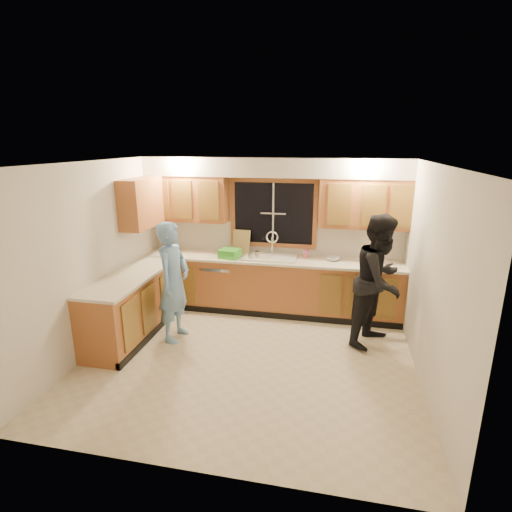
{
  "coord_description": "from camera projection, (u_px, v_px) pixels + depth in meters",
  "views": [
    {
      "loc": [
        1.04,
        -4.52,
        2.73
      ],
      "look_at": [
        -0.03,
        0.65,
        1.22
      ],
      "focal_mm": 28.0,
      "sensor_mm": 36.0,
      "label": 1
    }
  ],
  "objects": [
    {
      "name": "countertop_left",
      "position": [
        131.0,
        276.0,
        5.64
      ],
      "size": [
        0.63,
        1.9,
        0.04
      ],
      "primitive_type": "cube",
      "color": "beige",
      "rests_on": "base_cabinets_left"
    },
    {
      "name": "bowl",
      "position": [
        333.0,
        259.0,
        6.32
      ],
      "size": [
        0.26,
        0.26,
        0.05
      ],
      "primitive_type": "imported",
      "rotation": [
        0.0,
        0.0,
        -0.31
      ],
      "color": "silver",
      "rests_on": "countertop_back"
    },
    {
      "name": "base_cabinets_left",
      "position": [
        132.0,
        306.0,
        5.77
      ],
      "size": [
        0.6,
        1.9,
        0.88
      ],
      "primitive_type": "cube",
      "color": "#AC6131",
      "rests_on": "ground"
    },
    {
      "name": "can_left",
      "position": [
        257.0,
        255.0,
        6.38
      ],
      "size": [
        0.08,
        0.08,
        0.13
      ],
      "primitive_type": "cylinder",
      "rotation": [
        0.0,
        0.0,
        -0.17
      ],
      "color": "#BDAC92",
      "rests_on": "countertop_back"
    },
    {
      "name": "man",
      "position": [
        174.0,
        282.0,
        5.56
      ],
      "size": [
        0.46,
        0.66,
        1.7
      ],
      "primitive_type": "imported",
      "rotation": [
        0.0,
        0.0,
        1.48
      ],
      "color": "#6E9CD0",
      "rests_on": "floor"
    },
    {
      "name": "floor",
      "position": [
        248.0,
        359.0,
        5.21
      ],
      "size": [
        4.2,
        4.2,
        0.0
      ],
      "primitive_type": "plane",
      "color": "beige",
      "rests_on": "ground"
    },
    {
      "name": "wall_right",
      "position": [
        431.0,
        280.0,
        4.45
      ],
      "size": [
        0.0,
        3.8,
        3.8
      ],
      "primitive_type": "plane",
      "rotation": [
        1.57,
        0.0,
        -1.57
      ],
      "color": "silver",
      "rests_on": "ground"
    },
    {
      "name": "countertop_back",
      "position": [
        270.0,
        259.0,
        6.45
      ],
      "size": [
        4.2,
        0.63,
        0.04
      ],
      "primitive_type": "cube",
      "color": "beige",
      "rests_on": "base_cabinets_back"
    },
    {
      "name": "can_right",
      "position": [
        250.0,
        256.0,
        6.33
      ],
      "size": [
        0.08,
        0.08,
        0.12
      ],
      "primitive_type": "cylinder",
      "rotation": [
        0.0,
        0.0,
        -0.26
      ],
      "color": "#BDAC92",
      "rests_on": "countertop_back"
    },
    {
      "name": "base_cabinets_back",
      "position": [
        270.0,
        286.0,
        6.59
      ],
      "size": [
        4.2,
        0.6,
        0.88
      ],
      "primitive_type": "cube",
      "color": "#AC6131",
      "rests_on": "ground"
    },
    {
      "name": "cutting_board",
      "position": [
        241.0,
        242.0,
        6.69
      ],
      "size": [
        0.31,
        0.12,
        0.39
      ],
      "primitive_type": "cube",
      "rotation": [
        -0.21,
        0.0,
        -0.07
      ],
      "color": "tan",
      "rests_on": "countertop_back"
    },
    {
      "name": "knife_block",
      "position": [
        170.0,
        245.0,
        6.87
      ],
      "size": [
        0.14,
        0.14,
        0.2
      ],
      "primitive_type": "cube",
      "rotation": [
        0.0,
        0.0,
        0.74
      ],
      "color": "olive",
      "rests_on": "countertop_back"
    },
    {
      "name": "sink",
      "position": [
        270.0,
        261.0,
        6.48
      ],
      "size": [
        0.86,
        0.52,
        0.57
      ],
      "color": "silver",
      "rests_on": "countertop_back"
    },
    {
      "name": "dishwasher",
      "position": [
        220.0,
        284.0,
        6.76
      ],
      "size": [
        0.6,
        0.56,
        0.82
      ],
      "primitive_type": "cube",
      "color": "silver",
      "rests_on": "floor"
    },
    {
      "name": "upper_cabinets_return",
      "position": [
        141.0,
        203.0,
        6.14
      ],
      "size": [
        0.33,
        0.9,
        0.75
      ],
      "primitive_type": "cube",
      "color": "#AC6131",
      "rests_on": "wall_left"
    },
    {
      "name": "upper_cabinets_right",
      "position": [
        364.0,
        204.0,
        6.06
      ],
      "size": [
        1.35,
        0.33,
        0.75
      ],
      "primitive_type": "cube",
      "color": "#AC6131",
      "rests_on": "wall_back"
    },
    {
      "name": "upper_cabinets_left",
      "position": [
        187.0,
        199.0,
        6.62
      ],
      "size": [
        1.35,
        0.33,
        0.75
      ],
      "primitive_type": "cube",
      "color": "#AC6131",
      "rests_on": "wall_back"
    },
    {
      "name": "ceiling",
      "position": [
        247.0,
        163.0,
        4.52
      ],
      "size": [
        4.2,
        4.2,
        0.0
      ],
      "primitive_type": "plane",
      "rotation": [
        3.14,
        0.0,
        0.0
      ],
      "color": "white"
    },
    {
      "name": "stove",
      "position": [
        111.0,
        322.0,
        5.23
      ],
      "size": [
        0.58,
        0.75,
        0.9
      ],
      "primitive_type": "cube",
      "color": "silver",
      "rests_on": "floor"
    },
    {
      "name": "woman",
      "position": [
        380.0,
        281.0,
        5.41
      ],
      "size": [
        1.05,
        1.12,
        1.83
      ],
      "primitive_type": "imported",
      "rotation": [
        0.0,
        0.0,
        1.05
      ],
      "color": "black",
      "rests_on": "floor"
    },
    {
      "name": "window_frame",
      "position": [
        273.0,
        213.0,
        6.55
      ],
      "size": [
        1.44,
        0.03,
        1.14
      ],
      "color": "black",
      "rests_on": "wall_back"
    },
    {
      "name": "soap_bottle",
      "position": [
        306.0,
        252.0,
        6.47
      ],
      "size": [
        0.08,
        0.09,
        0.17
      ],
      "primitive_type": "imported",
      "rotation": [
        0.0,
        0.0,
        0.11
      ],
      "color": "#DF5584",
      "rests_on": "countertop_back"
    },
    {
      "name": "wall_back",
      "position": [
        273.0,
        234.0,
        6.65
      ],
      "size": [
        4.2,
        0.0,
        4.2
      ],
      "primitive_type": "plane",
      "rotation": [
        1.57,
        0.0,
        0.0
      ],
      "color": "silver",
      "rests_on": "ground"
    },
    {
      "name": "soffit",
      "position": [
        272.0,
        167.0,
        6.19
      ],
      "size": [
        4.2,
        0.35,
        0.3
      ],
      "primitive_type": "cube",
      "color": "silver",
      "rests_on": "wall_back"
    },
    {
      "name": "wall_left",
      "position": [
        93.0,
        258.0,
        5.28
      ],
      "size": [
        0.0,
        3.8,
        3.8
      ],
      "primitive_type": "plane",
      "rotation": [
        1.57,
        0.0,
        1.57
      ],
      "color": "silver",
      "rests_on": "ground"
    },
    {
      "name": "dish_crate",
      "position": [
        230.0,
        253.0,
        6.47
      ],
      "size": [
        0.35,
        0.33,
        0.14
      ],
      "primitive_type": "cube",
      "rotation": [
        0.0,
        0.0,
        -0.18
      ],
      "color": "green",
      "rests_on": "countertop_back"
    }
  ]
}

